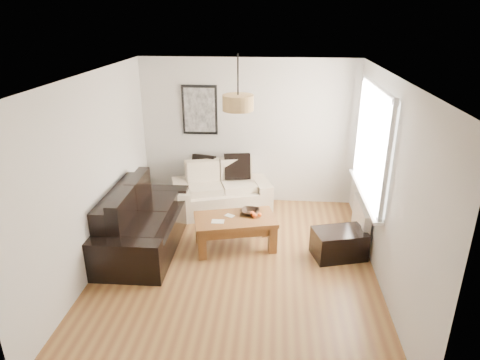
# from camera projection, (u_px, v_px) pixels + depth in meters

# --- Properties ---
(floor) EXTENTS (4.50, 4.50, 0.00)m
(floor) POSITION_uv_depth(u_px,v_px,m) (236.00, 265.00, 5.88)
(floor) COLOR brown
(floor) RESTS_ON ground
(ceiling) EXTENTS (3.80, 4.50, 0.00)m
(ceiling) POSITION_uv_depth(u_px,v_px,m) (236.00, 76.00, 4.91)
(ceiling) COLOR white
(ceiling) RESTS_ON floor
(wall_back) EXTENTS (3.80, 0.04, 2.60)m
(wall_back) POSITION_uv_depth(u_px,v_px,m) (248.00, 133.00, 7.47)
(wall_back) COLOR silver
(wall_back) RESTS_ON floor
(wall_front) EXTENTS (3.80, 0.04, 2.60)m
(wall_front) POSITION_uv_depth(u_px,v_px,m) (209.00, 285.00, 3.31)
(wall_front) COLOR silver
(wall_front) RESTS_ON floor
(wall_left) EXTENTS (0.04, 4.50, 2.60)m
(wall_left) POSITION_uv_depth(u_px,v_px,m) (93.00, 175.00, 5.54)
(wall_left) COLOR silver
(wall_left) RESTS_ON floor
(wall_right) EXTENTS (0.04, 4.50, 2.60)m
(wall_right) POSITION_uv_depth(u_px,v_px,m) (387.00, 184.00, 5.24)
(wall_right) COLOR silver
(wall_right) RESTS_ON floor
(window_bay) EXTENTS (0.14, 1.90, 1.60)m
(window_bay) POSITION_uv_depth(u_px,v_px,m) (373.00, 143.00, 5.87)
(window_bay) COLOR white
(window_bay) RESTS_ON wall_right
(radiator) EXTENTS (0.10, 0.90, 0.52)m
(radiator) POSITION_uv_depth(u_px,v_px,m) (361.00, 220.00, 6.33)
(radiator) COLOR white
(radiator) RESTS_ON wall_right
(poster) EXTENTS (0.62, 0.04, 0.87)m
(poster) POSITION_uv_depth(u_px,v_px,m) (200.00, 110.00, 7.36)
(poster) COLOR black
(poster) RESTS_ON wall_back
(pendant_shade) EXTENTS (0.40, 0.40, 0.20)m
(pendant_shade) POSITION_uv_depth(u_px,v_px,m) (238.00, 103.00, 5.32)
(pendant_shade) COLOR tan
(pendant_shade) RESTS_ON ceiling
(loveseat_cream) EXTENTS (1.86, 1.37, 0.83)m
(loveseat_cream) POSITION_uv_depth(u_px,v_px,m) (221.00, 188.00, 7.40)
(loveseat_cream) COLOR beige
(loveseat_cream) RESTS_ON floor
(sofa_leather) EXTENTS (1.02, 2.05, 0.88)m
(sofa_leather) POSITION_uv_depth(u_px,v_px,m) (143.00, 219.00, 6.23)
(sofa_leather) COLOR black
(sofa_leather) RESTS_ON floor
(coffee_table) EXTENTS (1.31, 0.92, 0.48)m
(coffee_table) POSITION_uv_depth(u_px,v_px,m) (235.00, 232.00, 6.26)
(coffee_table) COLOR brown
(coffee_table) RESTS_ON floor
(ottoman) EXTENTS (0.82, 0.65, 0.41)m
(ottoman) POSITION_uv_depth(u_px,v_px,m) (339.00, 244.00, 6.02)
(ottoman) COLOR black
(ottoman) RESTS_ON floor
(cushion_left) EXTENTS (0.44, 0.23, 0.42)m
(cushion_left) POSITION_uv_depth(u_px,v_px,m) (203.00, 166.00, 7.50)
(cushion_left) COLOR black
(cushion_left) RESTS_ON loveseat_cream
(cushion_right) EXTENTS (0.48, 0.22, 0.46)m
(cushion_right) POSITION_uv_depth(u_px,v_px,m) (237.00, 166.00, 7.44)
(cushion_right) COLOR black
(cushion_right) RESTS_ON loveseat_cream
(fruit_bowl) EXTENTS (0.31, 0.31, 0.07)m
(fruit_bowl) POSITION_uv_depth(u_px,v_px,m) (250.00, 212.00, 6.29)
(fruit_bowl) COLOR black
(fruit_bowl) RESTS_ON coffee_table
(orange_a) EXTENTS (0.07, 0.07, 0.07)m
(orange_a) POSITION_uv_depth(u_px,v_px,m) (254.00, 215.00, 6.15)
(orange_a) COLOR #EC5013
(orange_a) RESTS_ON fruit_bowl
(orange_b) EXTENTS (0.08, 0.08, 0.06)m
(orange_b) POSITION_uv_depth(u_px,v_px,m) (260.00, 215.00, 6.18)
(orange_b) COLOR #FF5F15
(orange_b) RESTS_ON fruit_bowl
(orange_c) EXTENTS (0.08, 0.08, 0.07)m
(orange_c) POSITION_uv_depth(u_px,v_px,m) (252.00, 214.00, 6.21)
(orange_c) COLOR #F44D14
(orange_c) RESTS_ON fruit_bowl
(papers) EXTENTS (0.18, 0.13, 0.01)m
(papers) POSITION_uv_depth(u_px,v_px,m) (218.00, 221.00, 6.06)
(papers) COLOR beige
(papers) RESTS_ON coffee_table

